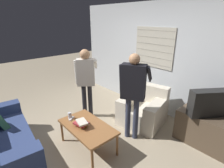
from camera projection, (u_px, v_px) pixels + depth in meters
ground_plane at (88, 142)px, 3.29m from camera, size 16.00×16.00×0.00m
wall_back at (157, 59)px, 4.10m from camera, size 5.20×0.08×2.55m
armchair_beige at (143, 109)px, 3.85m from camera, size 1.05×1.05×0.80m
coffee_table at (87, 128)px, 3.01m from camera, size 1.04×0.59×0.46m
tv_stand at (207, 129)px, 3.17m from camera, size 0.99×0.59×0.60m
tv at (213, 103)px, 2.98m from camera, size 0.64×0.79×0.47m
person_left_standing at (86, 76)px, 3.85m from camera, size 0.50×0.72×1.58m
person_right_standing at (133, 87)px, 3.09m from camera, size 0.54×0.77×1.65m
book_stack at (82, 123)px, 2.96m from camera, size 0.28×0.22×0.11m
soda_can at (70, 116)px, 3.18m from camera, size 0.07×0.07×0.13m
spare_remote at (72, 119)px, 3.18m from camera, size 0.09×0.13×0.02m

